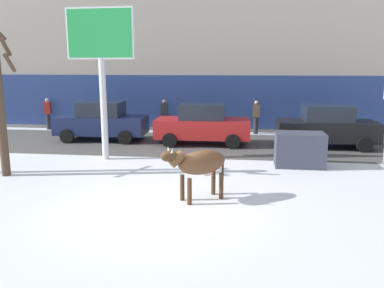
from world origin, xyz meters
name	(u,v)px	position (x,y,z in m)	size (l,w,h in m)	color
ground_plane	(158,207)	(0.00, 0.00, 0.00)	(120.00, 120.00, 0.00)	white
road_strip	(196,144)	(0.00, 8.17, 0.00)	(60.00, 5.60, 0.01)	#514F4C
building_facade	(209,14)	(0.00, 14.74, 6.48)	(44.00, 6.10, 13.00)	#A39989
cow_brown	(200,164)	(0.98, 0.71, 0.99)	(1.76, 1.47, 1.54)	brown
billboard	(101,43)	(-3.08, 4.86, 4.31)	(2.52, 0.28, 5.56)	silver
car_navy_sedan	(102,121)	(-4.54, 8.55, 0.91)	(4.23, 2.04, 1.84)	#19234C
car_red_sedan	(203,124)	(0.31, 8.18, 0.91)	(4.23, 2.04, 1.84)	red
car_black_sedan	(326,127)	(5.70, 8.20, 0.91)	(4.23, 2.04, 1.84)	black
pedestrian_near_billboard	(256,117)	(2.79, 11.27, 0.88)	(0.36, 0.24, 1.73)	#282833
pedestrian_by_cars	(165,116)	(-2.04, 11.27, 0.88)	(0.36, 0.24, 1.73)	#282833
pedestrian_far_left	(48,114)	(-8.62, 11.27, 0.88)	(0.36, 0.24, 1.73)	#282833
bare_tree_far_back	(0,95)	(-5.49, 2.25, 2.63)	(0.85, 1.14, 5.23)	#4C3828
dumpster	(299,150)	(4.11, 4.71, 0.60)	(1.70, 1.10, 1.20)	#383D4C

